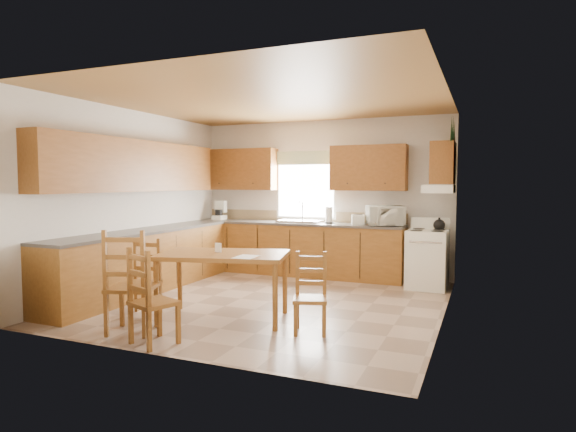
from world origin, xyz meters
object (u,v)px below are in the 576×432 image
at_px(chair_near_left, 132,281).
at_px(chair_far_left, 141,278).
at_px(microwave, 385,216).
at_px(chair_near_right, 154,296).
at_px(chair_far_right, 310,294).
at_px(stove, 427,260).
at_px(dining_table, 224,286).

xyz_separation_m(chair_near_left, chair_far_left, (-0.33, 0.54, -0.10)).
bearing_deg(microwave, chair_near_right, -135.14).
bearing_deg(chair_far_right, chair_far_left, 167.15).
bearing_deg(chair_near_left, chair_far_right, -176.31).
relative_size(stove, chair_far_left, 0.94).
relative_size(microwave, chair_near_left, 0.48).
height_order(chair_near_right, chair_far_right, chair_near_right).
xyz_separation_m(microwave, chair_near_right, (-1.54, -3.89, -0.60)).
xyz_separation_m(stove, dining_table, (-2.03, -2.66, -0.04)).
bearing_deg(dining_table, stove, 38.31).
xyz_separation_m(dining_table, chair_near_left, (-0.67, -0.80, 0.16)).
bearing_deg(chair_near_right, chair_far_right, -124.23).
bearing_deg(stove, chair_far_right, -106.66).
relative_size(chair_near_left, chair_far_left, 1.21).
distance_m(stove, microwave, 0.97).
height_order(dining_table, chair_far_left, chair_far_left).
bearing_deg(stove, chair_near_right, -119.63).
bearing_deg(dining_table, microwave, 50.74).
relative_size(dining_table, chair_near_right, 1.53).
height_order(stove, chair_far_left, chair_far_left).
height_order(microwave, chair_far_left, microwave).
bearing_deg(microwave, chair_near_left, -142.18).
distance_m(dining_table, chair_far_right, 1.12).
bearing_deg(chair_far_right, chair_near_right, -162.19).
distance_m(stove, chair_near_left, 4.38).
xyz_separation_m(dining_table, chair_far_left, (-1.00, -0.26, 0.07)).
bearing_deg(chair_near_right, chair_far_left, -23.24).
relative_size(microwave, dining_table, 0.36).
relative_size(chair_far_left, chair_far_right, 1.08).
distance_m(microwave, chair_near_right, 4.23).
relative_size(chair_near_left, chair_near_right, 1.16).
bearing_deg(chair_near_right, dining_table, -80.52).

